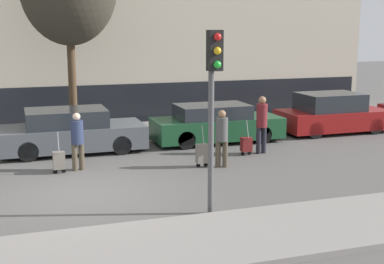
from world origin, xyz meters
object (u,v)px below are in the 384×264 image
(parked_car_2, at_px, (216,124))
(pedestrian_left, at_px, (77,138))
(parked_car_3, at_px, (332,114))
(trolley_center, at_px, (202,154))
(parked_car_1, at_px, (71,132))
(traffic_light, at_px, (213,86))
(pedestrian_center, at_px, (222,135))
(trolley_left, at_px, (59,160))
(parked_bicycle, at_px, (61,122))
(pedestrian_right, at_px, (262,121))
(trolley_right, at_px, (246,144))

(parked_car_2, bearing_deg, pedestrian_left, -155.25)
(parked_car_3, distance_m, trolley_center, 7.14)
(parked_car_1, height_order, traffic_light, traffic_light)
(parked_car_1, height_order, parked_car_3, parked_car_3)
(parked_car_3, xyz_separation_m, pedestrian_center, (-5.82, -3.46, 0.24))
(parked_car_2, bearing_deg, pedestrian_center, -108.30)
(parked_car_1, bearing_deg, pedestrian_left, -91.51)
(pedestrian_center, bearing_deg, pedestrian_left, -173.63)
(trolley_left, height_order, parked_bicycle, trolley_left)
(pedestrian_right, bearing_deg, trolley_right, -179.93)
(parked_car_2, distance_m, parked_bicycle, 5.75)
(pedestrian_left, relative_size, trolley_center, 1.34)
(pedestrian_right, xyz_separation_m, parked_bicycle, (-5.69, 4.96, -0.54))
(pedestrian_right, distance_m, parked_bicycle, 7.56)
(trolley_center, bearing_deg, traffic_light, -106.44)
(trolley_center, bearing_deg, trolley_left, 171.16)
(trolley_right, bearing_deg, traffic_light, -121.57)
(trolley_left, distance_m, pedestrian_center, 4.51)
(trolley_left, relative_size, traffic_light, 0.30)
(pedestrian_left, height_order, trolley_center, pedestrian_left)
(pedestrian_left, distance_m, pedestrian_center, 3.99)
(pedestrian_center, relative_size, parked_bicycle, 0.92)
(pedestrian_center, bearing_deg, parked_car_2, 91.74)
(traffic_light, bearing_deg, parked_car_3, 43.49)
(parked_car_2, xyz_separation_m, parked_car_3, (4.75, 0.24, 0.06))
(pedestrian_right, bearing_deg, pedestrian_left, 174.14)
(pedestrian_center, distance_m, trolley_center, 0.77)
(pedestrian_left, bearing_deg, trolley_left, -179.94)
(parked_bicycle, bearing_deg, parked_car_2, -30.40)
(parked_car_3, height_order, pedestrian_left, pedestrian_left)
(parked_car_3, xyz_separation_m, parked_bicycle, (-9.71, 2.66, -0.19))
(parked_car_1, bearing_deg, pedestrian_right, -20.31)
(parked_car_2, xyz_separation_m, parked_bicycle, (-4.96, 2.91, -0.13))
(parked_car_2, distance_m, traffic_light, 7.64)
(parked_car_2, height_order, trolley_center, parked_car_2)
(parked_car_2, distance_m, pedestrian_left, 5.45)
(pedestrian_right, relative_size, trolley_right, 1.64)
(parked_car_3, bearing_deg, parked_car_2, -177.05)
(parked_car_1, bearing_deg, trolley_right, -23.05)
(parked_car_1, height_order, parked_car_2, parked_car_1)
(parked_car_2, bearing_deg, trolley_center, -117.55)
(pedestrian_left, relative_size, trolley_left, 1.41)
(parked_car_3, bearing_deg, trolley_left, -165.35)
(pedestrian_right, height_order, trolley_right, pedestrian_right)
(pedestrian_center, bearing_deg, trolley_right, 61.15)
(trolley_center, distance_m, parked_bicycle, 6.83)
(parked_car_3, bearing_deg, pedestrian_left, -165.42)
(parked_car_1, relative_size, trolley_center, 3.74)
(pedestrian_center, bearing_deg, parked_bicycle, 142.47)
(pedestrian_left, distance_m, traffic_light, 5.39)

